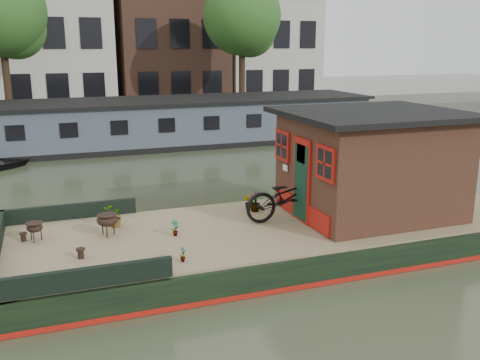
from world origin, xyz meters
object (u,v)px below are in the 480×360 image
object	(u,v)px
cabin	(370,162)
potted_plant_a	(175,228)
brazier_rear	(35,232)
bicycle	(289,196)
brazier_front	(108,225)

from	to	relation	value
cabin	potted_plant_a	bearing A→B (deg)	-179.94
potted_plant_a	brazier_rear	distance (m)	2.82
cabin	brazier_rear	size ratio (longest dim) A/B	10.11
bicycle	brazier_rear	distance (m)	5.46
bicycle	brazier_front	xyz separation A→B (m)	(-4.01, 0.31, -0.32)
cabin	bicycle	world-z (taller)	cabin
brazier_front	cabin	bearing A→B (deg)	-4.79
bicycle	brazier_rear	world-z (taller)	bicycle
cabin	potted_plant_a	xyz separation A→B (m)	(-4.68, -0.01, -1.05)
cabin	brazier_rear	world-z (taller)	cabin
bicycle	potted_plant_a	xyz separation A→B (m)	(-2.69, -0.20, -0.37)
cabin	brazier_rear	xyz separation A→B (m)	(-7.42, 0.67, -1.03)
cabin	bicycle	size ratio (longest dim) A/B	1.92
bicycle	brazier_front	distance (m)	4.03
cabin	brazier_front	xyz separation A→B (m)	(-5.99, 0.50, -1.00)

